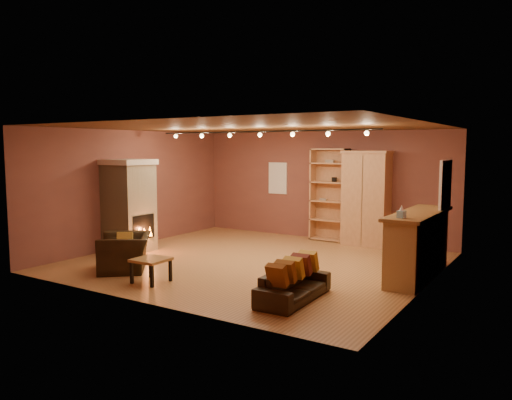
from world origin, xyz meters
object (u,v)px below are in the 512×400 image
Objects in this scene: loveseat at (294,279)px; coffee_table at (151,262)px; bar_counter at (418,244)px; armoire at (366,198)px; armchair at (125,246)px; fireplace at (129,206)px; bookcase at (330,194)px.

loveseat is 2.72× the size of coffee_table.
bar_counter is 1.61× the size of loveseat.
armoire reaches higher than loveseat.
armchair is 1.12m from coffee_table.
fireplace is 0.90× the size of bookcase.
bookcase is 1.02× the size of armoire.
bookcase reaches higher than coffee_table.
bookcase is 0.93× the size of bar_counter.
armoire is (1.02, -0.17, -0.04)m from bookcase.
bar_counter is at bearing -29.13° from loveseat.
fireplace is 1.66× the size of armchair.
armchair is (-4.95, -2.51, -0.14)m from bar_counter.
bookcase reaches higher than fireplace.
armoire is at bearing -9.44° from bookcase.
armoire is 0.91× the size of bar_counter.
armchair is at bearing -112.17° from bookcase.
loveseat is 1.24× the size of armchair.
armchair reaches higher than loveseat.
fireplace is 5.64m from armoire.
loveseat is at bearing -14.54° from fireplace.
fireplace is at bearing -140.89° from armoire.
armchair is at bearing -153.10° from bar_counter.
bookcase is 5.53m from armchair.
loveseat reaches higher than coffee_table.
fireplace is at bearing -132.01° from bookcase.
fireplace is 5.02m from bookcase.
bar_counter is at bearing -41.60° from bookcase.
bookcase is 5.61m from coffee_table.
bar_counter reaches higher than coffee_table.
armoire is at bearing 127.95° from bar_counter.
fireplace is 5.18m from loveseat.
armoire is at bearing 68.89° from coffee_table.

